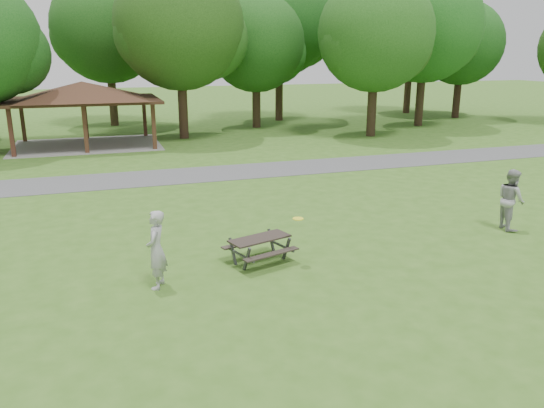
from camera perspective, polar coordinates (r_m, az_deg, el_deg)
The scene contains 15 objects.
ground at distance 11.42m, azimuth 1.66°, elevation -12.02°, with size 160.00×160.00×0.00m, color #38641C.
asphalt_path at distance 24.32m, azimuth -9.79°, elevation 3.01°, with size 120.00×3.20×0.02m, color #4D4D50.
pavilion at distance 33.54m, azimuth -19.71°, elevation 11.12°, with size 8.60×7.01×3.76m.
tree_row_e at distance 34.97m, azimuth -9.77°, elevation 18.07°, with size 8.40×8.00×11.02m.
tree_row_f at distance 39.72m, azimuth -1.62°, elevation 16.64°, with size 7.35×7.00×9.55m.
tree_row_g at distance 36.09m, azimuth 11.18°, elevation 17.21°, with size 7.77×7.40×10.25m.
tree_row_h at distance 42.24m, azimuth 16.25°, elevation 17.62°, with size 8.61×8.20×11.37m.
tree_row_i at distance 48.55m, azimuth 19.79°, elevation 15.71°, with size 7.14×6.80×9.52m.
tree_deep_b at distance 42.54m, azimuth -17.16°, elevation 17.34°, with size 8.40×8.00×11.13m.
tree_deep_c at distance 44.03m, azimuth 0.92°, elevation 18.67°, with size 8.82×8.40×11.90m.
tree_deep_d at distance 51.12m, azimuth 14.86°, elevation 17.32°, with size 8.40×8.00×11.27m.
picnic_table_middle at distance 14.00m, azimuth -1.33°, elevation -4.27°, with size 1.94×1.73×0.71m.
frisbee_in_flight at distance 13.66m, azimuth 2.82°, elevation -1.59°, with size 0.33×0.33×0.02m.
frisbee_thrower at distance 12.67m, azimuth -12.34°, elevation -4.82°, with size 0.69×0.45×1.89m, color #A6A6A8.
frisbee_catcher at distance 18.12m, azimuth 24.31°, elevation 0.46°, with size 0.93×0.73×1.92m, color #9C9C9F.
Camera 1 is at (-3.51, -9.46, 5.36)m, focal length 35.00 mm.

